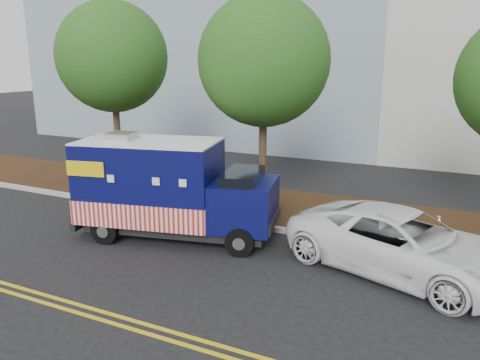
% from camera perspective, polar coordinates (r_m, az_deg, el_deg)
% --- Properties ---
extents(ground, '(120.00, 120.00, 0.00)m').
position_cam_1_polar(ground, '(13.30, -1.39, -7.64)').
color(ground, black).
rests_on(ground, ground).
extents(curb, '(120.00, 0.18, 0.15)m').
position_cam_1_polar(curb, '(14.45, 1.13, -5.48)').
color(curb, '#9E9E99').
rests_on(curb, ground).
extents(mulch_strip, '(120.00, 4.00, 0.15)m').
position_cam_1_polar(mulch_strip, '(16.28, 4.20, -3.20)').
color(mulch_strip, black).
rests_on(mulch_strip, ground).
extents(centerline_near, '(120.00, 0.10, 0.01)m').
position_cam_1_polar(centerline_near, '(9.95, -13.57, -16.14)').
color(centerline_near, gold).
rests_on(centerline_near, ground).
extents(centerline_far, '(120.00, 0.10, 0.01)m').
position_cam_1_polar(centerline_far, '(9.78, -14.53, -16.75)').
color(centerline_far, gold).
rests_on(centerline_far, ground).
extents(tree_a, '(4.21, 4.21, 7.21)m').
position_cam_1_polar(tree_a, '(19.09, -15.29, 14.25)').
color(tree_a, '#38281C').
rests_on(tree_a, ground).
extents(tree_b, '(4.18, 4.18, 7.06)m').
position_cam_1_polar(tree_b, '(15.23, 2.92, 14.28)').
color(tree_b, '#38281C').
rests_on(tree_b, ground).
extents(sign_post, '(0.06, 0.06, 2.40)m').
position_cam_1_polar(sign_post, '(15.49, -5.29, 0.19)').
color(sign_post, '#473828').
rests_on(sign_post, ground).
extents(food_truck, '(6.00, 3.24, 3.00)m').
position_cam_1_polar(food_truck, '(13.52, -8.86, -1.35)').
color(food_truck, black).
rests_on(food_truck, ground).
extents(white_car, '(6.03, 4.15, 1.53)m').
position_cam_1_polar(white_car, '(11.88, 19.15, -7.27)').
color(white_car, white).
rests_on(white_car, ground).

